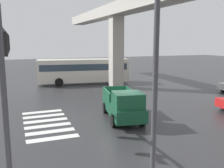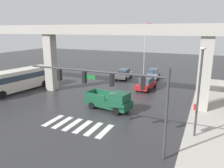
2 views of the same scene
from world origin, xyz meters
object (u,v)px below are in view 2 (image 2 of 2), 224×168
(pickup_truck, at_px, (111,101))
(city_bus, at_px, (16,79))
(traffic_signal_mast, at_px, (114,86))
(fire_hydrant, at_px, (195,107))
(sedan_silver, at_px, (153,74))
(street_lamp_mid_block, at_px, (204,66))
(street_lamp_near_corner, at_px, (200,83))
(sedan_white, at_px, (124,74))
(sedan_red, at_px, (146,84))
(flagpole, at_px, (145,48))

(pickup_truck, relative_size, city_bus, 0.48)
(traffic_signal_mast, bearing_deg, fire_hydrant, 64.30)
(sedan_silver, relative_size, street_lamp_mid_block, 0.61)
(street_lamp_near_corner, relative_size, fire_hydrant, 8.52)
(sedan_white, height_order, sedan_silver, same)
(sedan_silver, bearing_deg, city_bus, -134.22)
(sedan_white, bearing_deg, street_lamp_near_corner, -53.88)
(sedan_red, xyz_separation_m, street_lamp_near_corner, (7.42, -12.41, 3.70))
(sedan_red, bearing_deg, sedan_silver, 96.24)
(city_bus, bearing_deg, traffic_signal_mast, -23.88)
(sedan_silver, distance_m, street_lamp_near_corner, 21.93)
(pickup_truck, bearing_deg, sedan_red, 82.32)
(city_bus, bearing_deg, pickup_truck, -4.78)
(sedan_white, distance_m, street_lamp_near_corner, 22.24)
(pickup_truck, distance_m, sedan_silver, 17.15)
(sedan_white, relative_size, fire_hydrant, 5.11)
(sedan_silver, height_order, street_lamp_mid_block, street_lamp_mid_block)
(sedan_silver, distance_m, traffic_signal_mast, 24.50)
(street_lamp_near_corner, bearing_deg, street_lamp_mid_block, 90.00)
(sedan_white, relative_size, flagpole, 0.46)
(sedan_red, bearing_deg, street_lamp_mid_block, -27.85)
(fire_hydrant, bearing_deg, flagpole, 128.45)
(fire_hydrant, bearing_deg, city_bus, -174.91)
(street_lamp_near_corner, bearing_deg, sedan_silver, 112.42)
(sedan_white, bearing_deg, city_bus, -128.36)
(city_bus, height_order, street_lamp_mid_block, street_lamp_mid_block)
(traffic_signal_mast, bearing_deg, sedan_red, 97.28)
(sedan_white, height_order, street_lamp_mid_block, street_lamp_mid_block)
(pickup_truck, height_order, sedan_red, pickup_truck)
(city_bus, relative_size, flagpole, 1.16)
(sedan_silver, distance_m, fire_hydrant, 15.89)
(traffic_signal_mast, bearing_deg, city_bus, 156.12)
(fire_hydrant, bearing_deg, traffic_signal_mast, -115.70)
(sedan_red, distance_m, traffic_signal_mast, 17.02)
(traffic_signal_mast, distance_m, fire_hydrant, 12.10)
(sedan_red, bearing_deg, sedan_white, 136.09)
(pickup_truck, distance_m, traffic_signal_mast, 8.51)
(city_bus, height_order, sedan_silver, city_bus)
(city_bus, bearing_deg, sedan_silver, 45.78)
(pickup_truck, height_order, sedan_white, pickup_truck)
(city_bus, distance_m, sedan_white, 17.38)
(sedan_white, distance_m, street_lamp_mid_block, 16.31)
(traffic_signal_mast, distance_m, street_lamp_near_corner, 6.68)
(pickup_truck, height_order, flagpole, flagpole)
(pickup_truck, distance_m, street_lamp_mid_block, 10.97)
(pickup_truck, xyz_separation_m, city_bus, (-15.00, 1.25, 0.73))
(traffic_signal_mast, relative_size, flagpole, 1.15)
(city_bus, distance_m, fire_hydrant, 23.43)
(street_lamp_near_corner, height_order, fire_hydrant, street_lamp_near_corner)
(street_lamp_mid_block, relative_size, flagpole, 0.76)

